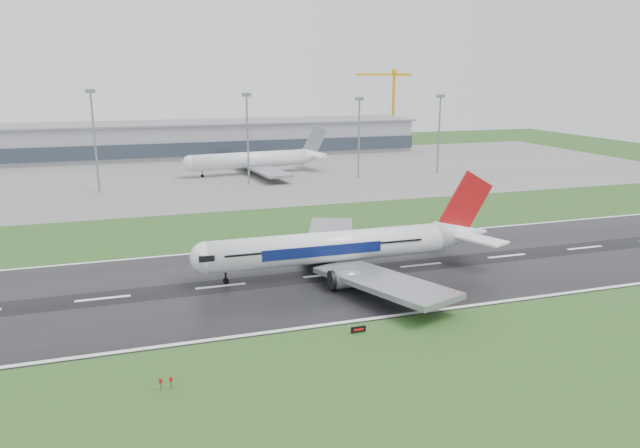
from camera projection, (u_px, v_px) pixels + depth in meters
name	position (u px, v px, depth m)	size (l,w,h in m)	color
ground	(221.00, 287.00, 105.62)	(520.00, 520.00, 0.00)	#234A1B
runway	(221.00, 286.00, 105.61)	(400.00, 45.00, 0.10)	black
apron	(172.00, 176.00, 221.08)	(400.00, 130.00, 0.08)	slate
terminal	(162.00, 140.00, 274.67)	(240.00, 36.00, 15.00)	gray
main_airliner	(349.00, 227.00, 111.47)	(59.91, 57.06, 17.69)	white
parked_airliner	(255.00, 151.00, 225.20)	(59.20, 55.12, 17.35)	silver
tower_crane	(393.00, 107.00, 322.13)	(40.74, 2.22, 40.53)	#E3A20A
runway_sign	(358.00, 330.00, 86.44)	(2.30, 0.26, 1.04)	black
floodmast_2	(95.00, 144.00, 186.87)	(0.64, 0.64, 31.61)	gray
floodmast_3	(248.00, 141.00, 201.55)	(0.64, 0.64, 30.03)	gray
floodmast_4	(359.00, 140.00, 213.82)	(0.64, 0.64, 28.26)	gray
floodmast_5	(439.00, 136.00, 223.35)	(0.64, 0.64, 28.85)	gray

